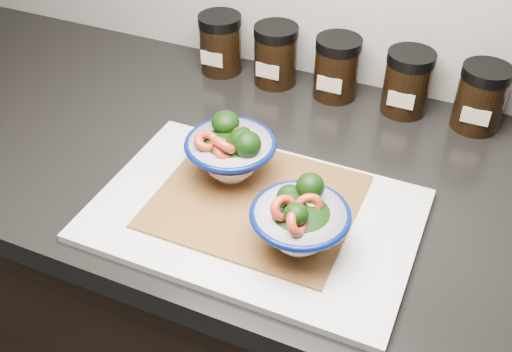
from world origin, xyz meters
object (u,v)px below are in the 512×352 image
at_px(bowl_right, 299,221).
at_px(spice_jar_b, 276,55).
at_px(bowl_left, 232,151).
at_px(spice_jar_a, 221,44).
at_px(spice_jar_d, 407,82).
at_px(spice_jar_c, 337,68).
at_px(cutting_board, 255,215).
at_px(spice_jar_e, 481,98).

bearing_deg(bowl_right, spice_jar_b, 116.15).
bearing_deg(bowl_left, bowl_right, -34.16).
distance_m(spice_jar_a, spice_jar_b, 0.11).
bearing_deg(spice_jar_d, spice_jar_c, 180.00).
relative_size(cutting_board, spice_jar_c, 3.98).
relative_size(bowl_left, bowl_right, 1.04).
distance_m(bowl_left, spice_jar_e, 0.44).
height_order(cutting_board, spice_jar_a, spice_jar_a).
relative_size(spice_jar_b, spice_jar_c, 1.00).
relative_size(spice_jar_b, spice_jar_d, 1.00).
bearing_deg(spice_jar_e, bowl_right, -113.18).
xyz_separation_m(spice_jar_d, spice_jar_e, (0.12, 0.00, 0.00)).
relative_size(bowl_right, spice_jar_d, 1.15).
distance_m(cutting_board, spice_jar_d, 0.39).
bearing_deg(bowl_left, spice_jar_c, 78.32).
bearing_deg(spice_jar_b, bowl_right, -63.85).
xyz_separation_m(cutting_board, spice_jar_b, (-0.12, 0.36, 0.05)).
height_order(bowl_left, bowl_right, same).
height_order(bowl_left, spice_jar_c, spice_jar_c).
xyz_separation_m(bowl_left, spice_jar_a, (-0.17, 0.30, -0.00)).
relative_size(spice_jar_b, spice_jar_e, 1.00).
bearing_deg(spice_jar_d, spice_jar_a, 180.00).
distance_m(spice_jar_c, spice_jar_d, 0.13).
xyz_separation_m(bowl_left, spice_jar_c, (0.06, 0.30, -0.00)).
bearing_deg(spice_jar_c, cutting_board, -90.13).
height_order(bowl_right, spice_jar_d, spice_jar_d).
bearing_deg(spice_jar_e, bowl_left, -135.79).
bearing_deg(cutting_board, bowl_left, 137.21).
relative_size(cutting_board, bowl_right, 3.45).
bearing_deg(spice_jar_b, bowl_left, -79.73).
xyz_separation_m(spice_jar_c, spice_jar_e, (0.25, 0.00, 0.00)).
relative_size(bowl_left, spice_jar_a, 1.20).
bearing_deg(bowl_right, spice_jar_c, 101.09).
bearing_deg(spice_jar_a, spice_jar_d, 0.00).
xyz_separation_m(spice_jar_a, spice_jar_c, (0.23, 0.00, 0.00)).
xyz_separation_m(cutting_board, spice_jar_e, (0.25, 0.36, 0.05)).
height_order(spice_jar_b, spice_jar_c, same).
height_order(spice_jar_a, spice_jar_e, same).
distance_m(cutting_board, spice_jar_c, 0.37).
bearing_deg(spice_jar_c, spice_jar_a, 180.00).
bearing_deg(spice_jar_d, spice_jar_e, 0.00).
relative_size(cutting_board, bowl_left, 3.32).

